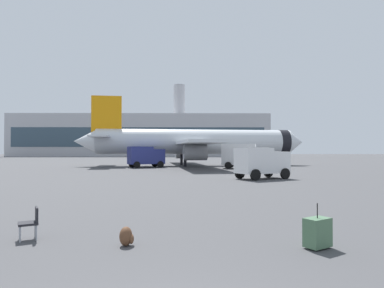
# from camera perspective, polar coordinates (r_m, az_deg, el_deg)

# --- Properties ---
(airplane_at_gate) EXTENTS (35.75, 32.35, 10.50)m
(airplane_at_gate) POSITION_cam_1_polar(r_m,az_deg,el_deg) (51.78, 0.45, 0.34)
(airplane_at_gate) COLOR silver
(airplane_at_gate) RESTS_ON ground
(service_truck) EXTENTS (5.28, 4.12, 2.90)m
(service_truck) POSITION_cam_1_polar(r_m,az_deg,el_deg) (46.84, -7.86, -2.01)
(service_truck) COLOR navy
(service_truck) RESTS_ON ground
(fuel_truck) EXTENTS (6.40, 3.85, 3.20)m
(fuel_truck) POSITION_cam_1_polar(r_m,az_deg,el_deg) (44.29, 8.92, -1.85)
(fuel_truck) COLOR white
(fuel_truck) RESTS_ON ground
(cargo_van) EXTENTS (4.83, 3.86, 2.60)m
(cargo_van) POSITION_cam_1_polar(r_m,az_deg,el_deg) (28.67, 11.72, -2.94)
(cargo_van) COLOR white
(cargo_van) RESTS_ON ground
(safety_cone_near) EXTENTS (0.44, 0.44, 0.71)m
(safety_cone_near) POSITION_cam_1_polar(r_m,az_deg,el_deg) (51.34, -9.09, -3.33)
(safety_cone_near) COLOR #F2590C
(safety_cone_near) RESTS_ON ground
(safety_cone_mid) EXTENTS (0.44, 0.44, 0.79)m
(safety_cone_mid) POSITION_cam_1_polar(r_m,az_deg,el_deg) (59.14, 11.85, -2.98)
(safety_cone_mid) COLOR #F2590C
(safety_cone_mid) RESTS_ON ground
(rolling_suitcase) EXTENTS (0.75, 0.68, 1.10)m
(rolling_suitcase) POSITION_cam_1_polar(r_m,az_deg,el_deg) (9.04, 20.51, -13.85)
(rolling_suitcase) COLOR #476B4C
(rolling_suitcase) RESTS_ON ground
(traveller_backpack) EXTENTS (0.36, 0.40, 0.48)m
(traveller_backpack) POSITION_cam_1_polar(r_m,az_deg,el_deg) (8.90, -11.05, -15.15)
(traveller_backpack) COLOR brown
(traveller_backpack) RESTS_ON ground
(gate_chair) EXTENTS (0.65, 0.65, 0.86)m
(gate_chair) POSITION_cam_1_polar(r_m,az_deg,el_deg) (10.23, -25.62, -11.69)
(gate_chair) COLOR black
(gate_chair) RESTS_ON ground
(terminal_building) EXTENTS (97.51, 16.27, 27.98)m
(terminal_building) POSITION_cam_1_polar(r_m,az_deg,el_deg) (132.49, -8.56, 1.43)
(terminal_building) COLOR #B2B2B7
(terminal_building) RESTS_ON ground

